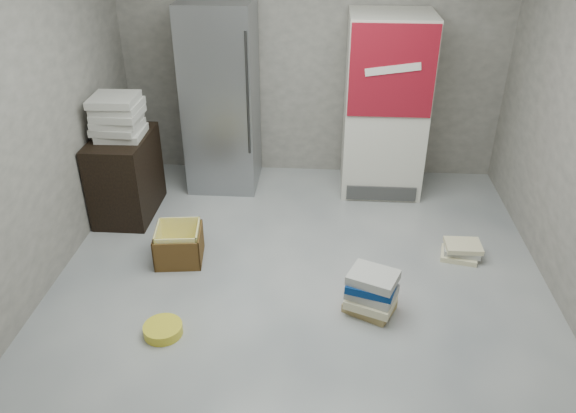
# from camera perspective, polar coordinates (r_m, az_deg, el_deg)

# --- Properties ---
(ground) EXTENTS (5.00, 5.00, 0.00)m
(ground) POSITION_cam_1_polar(r_m,az_deg,el_deg) (4.33, 0.96, -10.69)
(ground) COLOR #B8B7B3
(ground) RESTS_ON ground
(room_shell) EXTENTS (4.04, 5.04, 2.82)m
(room_shell) POSITION_cam_1_polar(r_m,az_deg,el_deg) (3.45, 1.21, 12.74)
(room_shell) COLOR #9E978E
(room_shell) RESTS_ON ground
(steel_fridge) EXTENTS (0.70, 0.72, 1.90)m
(steel_fridge) POSITION_cam_1_polar(r_m,az_deg,el_deg) (5.83, -6.77, 10.95)
(steel_fridge) COLOR #A9ABB1
(steel_fridge) RESTS_ON ground
(coke_cooler) EXTENTS (0.80, 0.73, 1.80)m
(coke_cooler) POSITION_cam_1_polar(r_m,az_deg,el_deg) (5.77, 9.84, 10.05)
(coke_cooler) COLOR silver
(coke_cooler) RESTS_ON ground
(wood_shelf) EXTENTS (0.50, 0.80, 0.80)m
(wood_shelf) POSITION_cam_1_polar(r_m,az_deg,el_deg) (5.60, -16.14, 3.05)
(wood_shelf) COLOR black
(wood_shelf) RESTS_ON ground
(supply_box_stack) EXTENTS (0.44, 0.43, 0.39)m
(supply_box_stack) POSITION_cam_1_polar(r_m,az_deg,el_deg) (5.37, -16.93, 8.73)
(supply_box_stack) COLOR silver
(supply_box_stack) RESTS_ON wood_shelf
(phonebook_stack_main) EXTENTS (0.43, 0.42, 0.35)m
(phonebook_stack_main) POSITION_cam_1_polar(r_m,az_deg,el_deg) (4.27, 8.47, -8.65)
(phonebook_stack_main) COLOR tan
(phonebook_stack_main) RESTS_ON ground
(phonebook_stack_side) EXTENTS (0.37, 0.32, 0.14)m
(phonebook_stack_side) POSITION_cam_1_polar(r_m,az_deg,el_deg) (5.10, 17.20, -4.24)
(phonebook_stack_side) COLOR beige
(phonebook_stack_side) RESTS_ON ground
(cardboard_box) EXTENTS (0.43, 0.43, 0.31)m
(cardboard_box) POSITION_cam_1_polar(r_m,az_deg,el_deg) (4.90, -11.00, -3.98)
(cardboard_box) COLOR yellow
(cardboard_box) RESTS_ON ground
(bucket_lid) EXTENTS (0.30, 0.30, 0.07)m
(bucket_lid) POSITION_cam_1_polar(r_m,az_deg,el_deg) (4.22, -12.58, -12.11)
(bucket_lid) COLOR yellow
(bucket_lid) RESTS_ON ground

